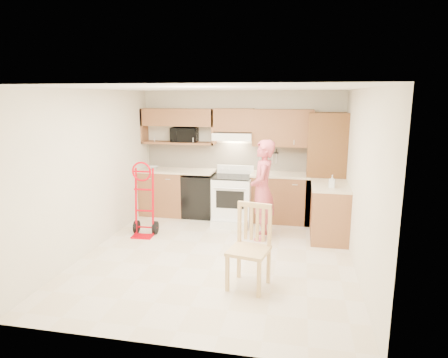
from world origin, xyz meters
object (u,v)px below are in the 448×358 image
(person, at_px, (262,190))
(microwave, at_px, (185,135))
(hand_truck, at_px, (143,203))
(dining_chair, at_px, (249,248))
(range, at_px, (232,196))

(person, bearing_deg, microwave, -127.71)
(hand_truck, bearing_deg, dining_chair, -38.91)
(microwave, bearing_deg, dining_chair, -63.22)
(microwave, height_order, hand_truck, microwave)
(range, distance_m, hand_truck, 1.71)
(hand_truck, bearing_deg, microwave, 74.78)
(range, height_order, hand_truck, hand_truck)
(hand_truck, relative_size, dining_chair, 1.11)
(microwave, xyz_separation_m, range, (1.06, -0.45, -1.10))
(microwave, height_order, person, microwave)
(range, relative_size, person, 0.63)
(dining_chair, bearing_deg, hand_truck, 154.72)
(range, xyz_separation_m, person, (0.64, -0.72, 0.31))
(person, height_order, hand_truck, person)
(microwave, distance_m, range, 1.59)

